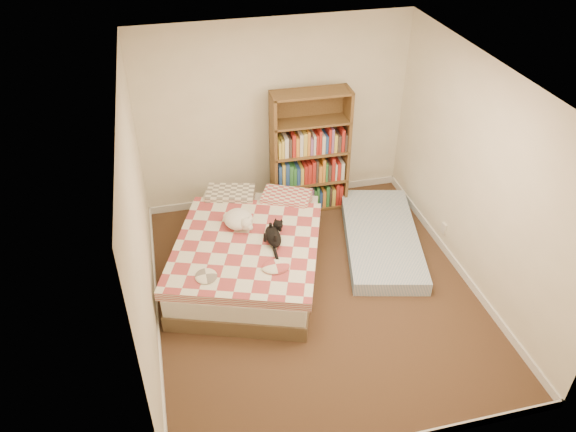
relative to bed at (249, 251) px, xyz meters
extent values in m
cube|color=#4D3221|center=(0.64, -0.58, -0.26)|extent=(3.50, 4.00, 0.01)
cube|color=white|center=(0.64, -0.58, 2.24)|extent=(3.50, 4.00, 0.01)
cube|color=beige|center=(0.64, 1.42, 0.99)|extent=(3.50, 0.01, 2.50)
cube|color=beige|center=(0.64, -2.58, 0.99)|extent=(3.50, 0.01, 2.50)
cube|color=beige|center=(-1.11, -0.58, 0.99)|extent=(0.01, 4.00, 2.50)
cube|color=beige|center=(2.39, -0.58, 0.99)|extent=(0.01, 4.00, 2.50)
cube|color=white|center=(0.64, 1.41, -0.21)|extent=(3.50, 0.02, 0.10)
cube|color=white|center=(-1.10, -0.58, -0.21)|extent=(0.02, 4.00, 0.10)
cube|color=white|center=(2.38, -0.58, -0.21)|extent=(0.02, 4.00, 0.10)
cube|color=white|center=(2.38, -0.18, 0.04)|extent=(0.03, 0.09, 0.13)
cube|color=brown|center=(0.00, -0.03, -0.16)|extent=(2.12, 2.51, 0.19)
cube|color=silver|center=(0.00, -0.03, 0.04)|extent=(2.08, 2.46, 0.21)
cube|color=#B64347|center=(0.00, -0.03, 0.20)|extent=(2.06, 2.17, 0.11)
cube|color=gray|center=(-0.35, 0.77, 0.23)|extent=(0.68, 0.55, 0.16)
cube|color=#B64347|center=(0.35, 0.77, 0.23)|extent=(0.68, 0.55, 0.16)
cube|color=#53381C|center=(0.55, 1.10, 0.57)|extent=(0.04, 0.33, 1.67)
cube|color=#53381C|center=(1.51, 1.10, 0.57)|extent=(0.04, 0.33, 1.67)
cube|color=#53381C|center=(1.03, 1.26, 0.57)|extent=(1.00, 0.03, 1.67)
cube|color=#53381C|center=(1.03, 1.10, -0.24)|extent=(1.01, 0.35, 0.03)
cube|color=#53381C|center=(1.03, 1.10, 0.59)|extent=(1.01, 0.35, 0.03)
cube|color=#53381C|center=(1.03, 1.10, 1.39)|extent=(1.01, 0.35, 0.03)
cube|color=#749BC2|center=(1.69, 0.08, -0.17)|extent=(1.31, 2.08, 0.17)
ellipsoid|color=black|center=(0.25, -0.20, 0.31)|extent=(0.32, 0.41, 0.12)
sphere|color=black|center=(0.25, 0.00, 0.33)|extent=(0.16, 0.16, 0.12)
cone|color=black|center=(0.22, 0.03, 0.37)|extent=(0.05, 0.05, 0.04)
cone|color=black|center=(0.28, 0.03, 0.37)|extent=(0.05, 0.05, 0.04)
cylinder|color=black|center=(0.35, -0.46, 0.28)|extent=(0.13, 0.21, 0.04)
ellipsoid|color=white|center=(-0.07, 0.18, 0.34)|extent=(0.42, 0.45, 0.18)
sphere|color=white|center=(0.03, 0.06, 0.36)|extent=(0.18, 0.18, 0.14)
sphere|color=white|center=(0.08, 0.02, 0.34)|extent=(0.08, 0.08, 0.06)
sphere|color=white|center=(-0.22, 0.25, 0.32)|extent=(0.10, 0.10, 0.08)
camera|label=1|loc=(-0.75, -5.05, 4.08)|focal=35.00mm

